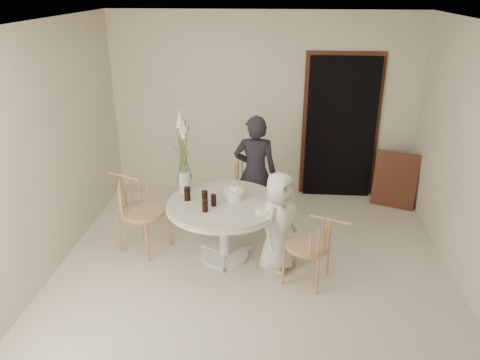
# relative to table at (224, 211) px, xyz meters

# --- Properties ---
(ground) EXTENTS (4.50, 4.50, 0.00)m
(ground) POSITION_rel_table_xyz_m (0.35, -0.25, -0.62)
(ground) COLOR silver
(ground) RESTS_ON ground
(room_shell) EXTENTS (4.50, 4.50, 4.50)m
(room_shell) POSITION_rel_table_xyz_m (0.35, -0.25, 1.00)
(room_shell) COLOR silver
(room_shell) RESTS_ON ground
(doorway) EXTENTS (1.00, 0.10, 2.10)m
(doorway) POSITION_rel_table_xyz_m (1.50, 1.94, 0.43)
(doorway) COLOR black
(doorway) RESTS_ON ground
(door_trim) EXTENTS (1.12, 0.03, 2.22)m
(door_trim) POSITION_rel_table_xyz_m (1.50, 1.98, 0.49)
(door_trim) COLOR brown
(door_trim) RESTS_ON ground
(table) EXTENTS (1.33, 1.33, 0.73)m
(table) POSITION_rel_table_xyz_m (0.00, 0.00, 0.00)
(table) COLOR silver
(table) RESTS_ON ground
(picture_frame) EXTENTS (0.63, 0.39, 0.81)m
(picture_frame) POSITION_rel_table_xyz_m (2.30, 1.60, -0.21)
(picture_frame) COLOR brown
(picture_frame) RESTS_ON ground
(chair_far) EXTENTS (0.57, 0.59, 0.83)m
(chair_far) POSITION_rel_table_xyz_m (0.22, 1.22, -0.08)
(chair_far) COLOR tan
(chair_far) RESTS_ON ground
(chair_right) EXTENTS (0.59, 0.57, 0.82)m
(chair_right) POSITION_rel_table_xyz_m (1.05, -0.44, -0.08)
(chair_right) COLOR tan
(chair_right) RESTS_ON ground
(chair_left) EXTENTS (0.68, 0.66, 0.94)m
(chair_left) POSITION_rel_table_xyz_m (-1.12, 0.16, -0.01)
(chair_left) COLOR tan
(chair_left) RESTS_ON ground
(girl) EXTENTS (0.56, 0.37, 1.52)m
(girl) POSITION_rel_table_xyz_m (0.31, 0.85, 0.15)
(girl) COLOR black
(girl) RESTS_ON ground
(boy) EXTENTS (0.61, 0.69, 1.18)m
(boy) POSITION_rel_table_xyz_m (0.62, -0.17, -0.03)
(boy) COLOR white
(boy) RESTS_ON ground
(birthday_cake) EXTENTS (0.23, 0.23, 0.16)m
(birthday_cake) POSITION_rel_table_xyz_m (0.10, 0.09, 0.17)
(birthday_cake) COLOR white
(birthday_cake) RESTS_ON table
(cola_tumbler_a) EXTENTS (0.07, 0.07, 0.15)m
(cola_tumbler_a) POSITION_rel_table_xyz_m (-0.21, -0.05, 0.19)
(cola_tumbler_a) COLOR black
(cola_tumbler_a) RESTS_ON table
(cola_tumbler_b) EXTENTS (0.08, 0.08, 0.14)m
(cola_tumbler_b) POSITION_rel_table_xyz_m (-0.18, -0.25, 0.18)
(cola_tumbler_b) COLOR black
(cola_tumbler_b) RESTS_ON table
(cola_tumbler_c) EXTENTS (0.08, 0.08, 0.16)m
(cola_tumbler_c) POSITION_rel_table_xyz_m (-0.43, 0.01, 0.19)
(cola_tumbler_c) COLOR black
(cola_tumbler_c) RESTS_ON table
(cola_tumbler_d) EXTENTS (0.08, 0.08, 0.13)m
(cola_tumbler_d) POSITION_rel_table_xyz_m (-0.11, -0.10, 0.18)
(cola_tumbler_d) COLOR black
(cola_tumbler_d) RESTS_ON table
(plate_stack) EXTENTS (0.23, 0.23, 0.05)m
(plate_stack) POSITION_rel_table_xyz_m (0.47, -0.20, 0.14)
(plate_stack) COLOR white
(plate_stack) RESTS_ON table
(flower_vase) EXTENTS (0.14, 0.14, 1.01)m
(flower_vase) POSITION_rel_table_xyz_m (-0.50, 0.23, 0.56)
(flower_vase) COLOR silver
(flower_vase) RESTS_ON table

